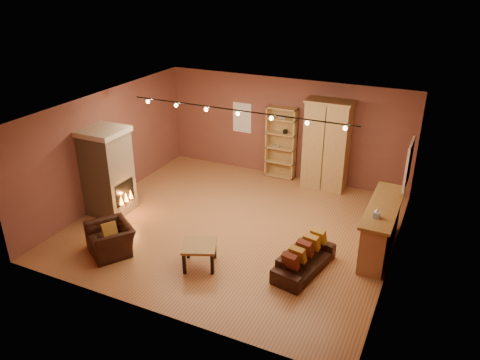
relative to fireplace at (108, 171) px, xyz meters
The scene contains 16 objects.
floor 3.28m from the fireplace, 11.16° to the left, with size 7.00×7.00×0.00m, color #925A33.
ceiling 3.55m from the fireplace, 11.16° to the left, with size 7.00×7.00×0.00m, color brown.
back_wall 4.92m from the fireplace, 51.69° to the left, with size 7.00×0.02×2.80m, color brown.
left_wall 0.83m from the fireplace, 127.41° to the left, with size 0.02×6.50×2.80m, color brown.
right_wall 6.58m from the fireplace, ahead, with size 0.02×6.50×2.80m, color brown.
fireplace is the anchor object (origin of this frame).
back_window 4.24m from the fireplace, 65.55° to the left, with size 0.56×0.04×0.86m, color white.
bookcase 4.80m from the fireplace, 51.26° to the left, with size 0.84×0.32×2.04m.
armoire 5.59m from the fireplace, 39.34° to the left, with size 1.19×0.68×2.43m.
bar_counter 6.34m from the fireplace, ahead, with size 0.60×2.25×1.08m.
tissue_box 6.21m from the fireplace, ahead, with size 0.12×0.12×0.22m.
right_window 6.84m from the fireplace, 17.08° to the left, with size 0.05×0.90×1.00m, color white.
loveseat 5.10m from the fireplace, ahead, with size 0.76×1.64×0.70m.
armchair 1.97m from the fireplace, 51.19° to the right, with size 1.14×1.05×0.84m.
coffee_table 3.35m from the fireplace, 19.53° to the right, with size 0.86×0.86×0.50m.
track_rail 3.54m from the fireplace, 14.74° to the left, with size 5.20×0.09×0.13m.
Camera 1 is at (4.12, -8.46, 5.50)m, focal length 35.00 mm.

